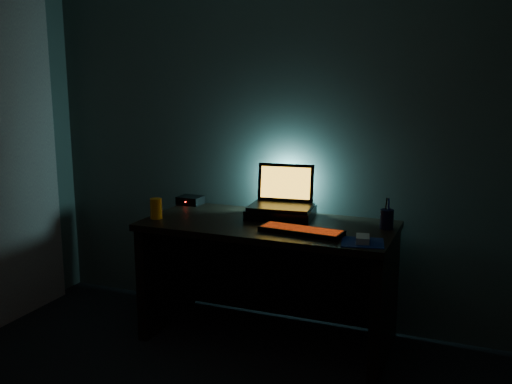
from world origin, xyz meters
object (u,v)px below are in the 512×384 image
(mouse, at_px, (363,239))
(pen_cup, at_px, (387,219))
(router, at_px, (190,200))
(juice_glass, at_px, (156,208))
(laptop, at_px, (283,197))
(keyboard, at_px, (301,231))

(mouse, distance_m, pen_cup, 0.35)
(router, bearing_deg, juice_glass, -87.46)
(mouse, height_order, pen_cup, pen_cup)
(laptop, relative_size, router, 2.43)
(laptop, relative_size, mouse, 3.53)
(laptop, height_order, router, laptop)
(router, bearing_deg, keyboard, -22.41)
(laptop, bearing_deg, mouse, -41.34)
(laptop, xyz_separation_m, juice_glass, (-0.70, -0.36, -0.06))
(pen_cup, distance_m, router, 1.37)
(keyboard, distance_m, juice_glass, 0.94)
(laptop, xyz_separation_m, keyboard, (0.24, -0.36, -0.11))
(keyboard, relative_size, mouse, 4.23)
(laptop, xyz_separation_m, mouse, (0.59, -0.42, -0.10))
(keyboard, xyz_separation_m, mouse, (0.36, -0.06, 0.01))
(laptop, height_order, keyboard, laptop)
(juice_glass, relative_size, router, 0.75)
(pen_cup, bearing_deg, mouse, -101.41)
(keyboard, height_order, juice_glass, juice_glass)
(mouse, relative_size, router, 0.69)
(mouse, bearing_deg, keyboard, 159.07)
(pen_cup, height_order, juice_glass, juice_glass)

